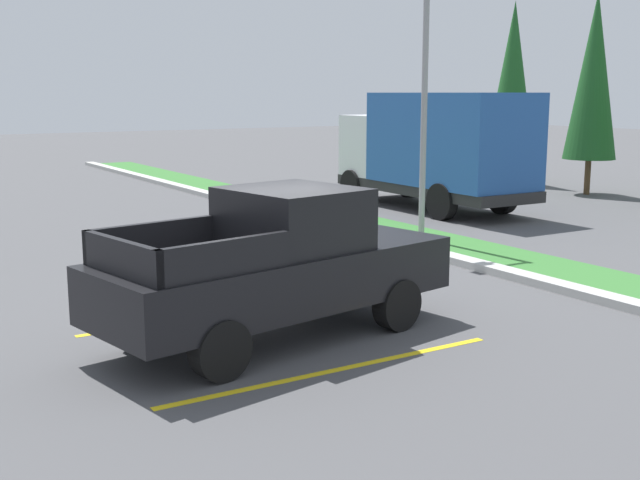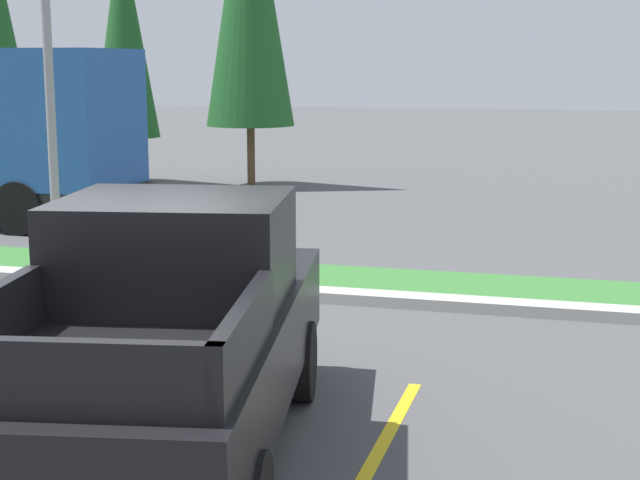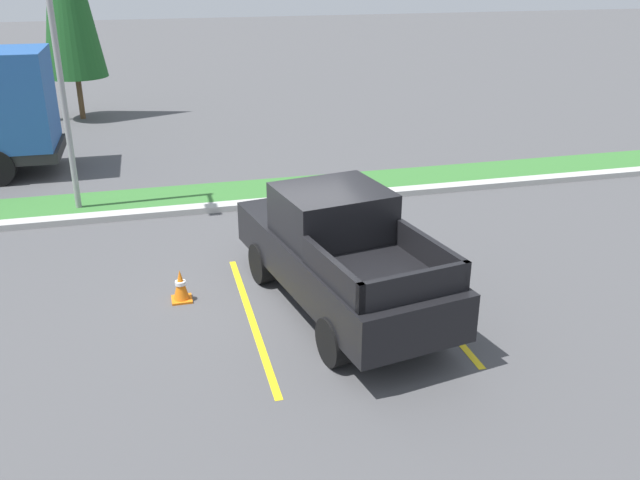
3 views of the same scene
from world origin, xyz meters
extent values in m
plane|color=#4C4C4F|center=(0.00, 0.00, 0.00)|extent=(120.00, 120.00, 0.00)
cube|color=yellow|center=(-0.79, -0.50, 0.00)|extent=(0.12, 4.80, 0.01)
cube|color=#B2B2AD|center=(0.00, 5.00, 0.07)|extent=(56.00, 0.40, 0.15)
cube|color=#387533|center=(0.00, 6.10, 0.03)|extent=(56.00, 1.80, 0.06)
cylinder|color=black|center=(-0.36, 0.88, 0.38)|extent=(0.41, 0.80, 0.76)
cylinder|color=black|center=(1.32, 1.18, 0.38)|extent=(0.41, 0.80, 0.76)
cube|color=black|center=(0.76, -0.50, 0.88)|extent=(2.79, 5.45, 0.76)
cube|color=black|center=(0.70, -0.20, 1.68)|extent=(2.02, 1.89, 0.84)
cube|color=#2D3842|center=(0.56, 0.60, 1.73)|extent=(1.60, 0.35, 0.63)
cube|color=black|center=(1.85, -1.77, 1.48)|extent=(0.44, 1.89, 0.44)
cube|color=black|center=(1.17, -2.81, 1.48)|extent=(1.79, 0.42, 0.44)
cube|color=silver|center=(0.30, 2.01, 0.64)|extent=(1.80, 0.48, 0.28)
cylinder|color=black|center=(-6.19, 8.38, 0.50)|extent=(1.00, 0.31, 1.00)
cylinder|color=black|center=(-6.16, 10.58, 0.50)|extent=(1.00, 0.31, 1.00)
cube|color=#235199|center=(-7.18, 9.49, 2.10)|extent=(5.03, 2.46, 2.60)
cylinder|color=gray|center=(-3.99, 5.90, 3.37)|extent=(0.14, 0.14, 6.74)
cylinder|color=brown|center=(-11.73, 16.35, 0.61)|extent=(0.20, 0.20, 1.21)
cylinder|color=brown|center=(-7.88, 16.20, 0.60)|extent=(0.20, 0.20, 1.20)
cone|color=#1E5623|center=(-7.88, 16.20, 3.94)|extent=(1.74, 1.74, 5.48)
cylinder|color=brown|center=(-4.49, 16.37, 0.78)|extent=(0.20, 0.20, 1.55)
camera|label=1|loc=(10.24, -5.65, 3.39)|focal=44.79mm
camera|label=2|loc=(3.84, -7.24, 3.15)|focal=54.55mm
camera|label=3|loc=(-2.22, -10.68, 5.72)|focal=38.37mm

